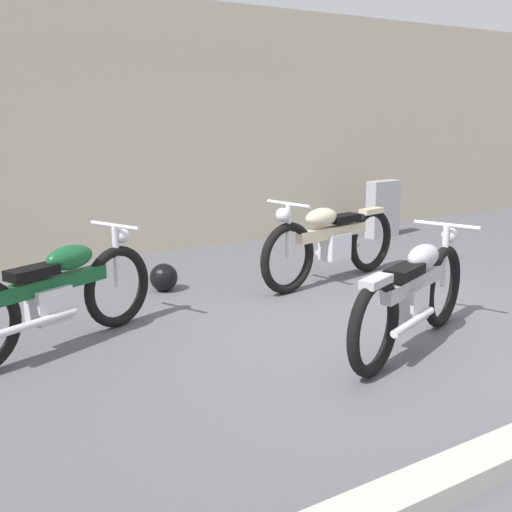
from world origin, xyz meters
The scene contains 7 objects.
ground_plane centered at (0.00, 0.00, 0.00)m, with size 40.00×40.00×0.00m, color #56565B.
building_wall centered at (0.00, 4.13, 1.66)m, with size 18.00×0.30×3.31m, color #B2A893.
stone_marker centered at (3.05, 3.16, 0.43)m, with size 0.55×0.20×0.86m, color #9E9EA3.
helmet centered at (-1.05, 2.19, 0.15)m, with size 0.30×0.30×0.30m, color black.
motorcycle_cream centered at (0.68, 1.52, 0.47)m, with size 2.14×0.68×0.97m.
motorcycle_silver centered at (-0.06, -0.42, 0.45)m, with size 1.97×0.93×0.93m.
motorcycle_green centered at (-2.46, 1.11, 0.45)m, with size 1.95×0.96×0.93m.
Camera 1 is at (-3.72, -3.80, 1.86)m, focal length 44.20 mm.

